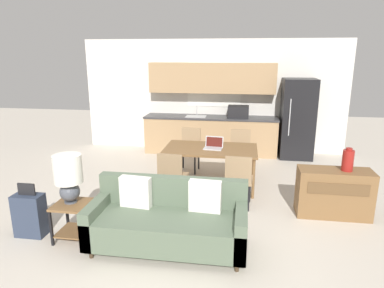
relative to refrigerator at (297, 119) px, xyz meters
The scene contains 16 objects.
ground_plane 4.77m from the refrigerator, 115.24° to the right, with size 20.00×20.00×0.00m, color beige.
wall_back 2.08m from the refrigerator, 168.90° to the left, with size 6.40×0.07×2.70m.
kitchen_counter 1.99m from the refrigerator, behind, with size 3.17×0.65×2.15m.
refrigerator is the anchor object (origin of this frame).
dining_table 2.80m from the refrigerator, 129.58° to the right, with size 1.64×0.95×0.73m.
couch 4.74m from the refrigerator, 116.43° to the right, with size 1.92×0.80×0.85m.
side_table 5.43m from the refrigerator, 128.42° to the right, with size 0.44×0.44×0.50m.
table_lamp 5.40m from the refrigerator, 128.90° to the right, with size 0.36×0.36×0.64m.
credenza 3.07m from the refrigerator, 87.25° to the right, with size 1.05×0.43×0.72m.
vase 3.03m from the refrigerator, 84.56° to the right, with size 0.16×0.16×0.34m.
dining_chair_far_left 2.67m from the refrigerator, 150.61° to the right, with size 0.46×0.46×0.88m.
dining_chair_far_right 1.86m from the refrigerator, 133.92° to the right, with size 0.44×0.44×0.88m.
dining_chair_near_right 3.25m from the refrigerator, 113.06° to the right, with size 0.45×0.45×0.88m.
dining_chair_near_left 3.80m from the refrigerator, 127.72° to the right, with size 0.45×0.45×0.88m.
laptop 2.76m from the refrigerator, 128.78° to the right, with size 0.34×0.29×0.20m.
suitcase 5.84m from the refrigerator, 133.13° to the right, with size 0.39×0.22×0.74m.
Camera 1 is at (0.77, -3.76, 2.36)m, focal length 32.00 mm.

